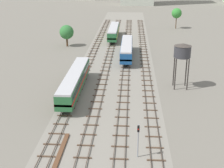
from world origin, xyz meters
name	(u,v)px	position (x,y,z in m)	size (l,w,h in m)	color
ground_plane	(117,60)	(0.00, 56.00, 0.00)	(480.00, 480.00, 0.00)	slate
ballast_bed	(117,60)	(0.00, 56.00, 0.00)	(18.21, 176.00, 0.01)	gray
track_far_left	(91,58)	(-7.10, 57.00, 0.14)	(2.40, 126.00, 0.29)	#47382D
track_left	(108,58)	(-2.37, 57.00, 0.14)	(2.40, 126.00, 0.29)	#47382D
track_centre_left	(126,59)	(2.37, 57.00, 0.14)	(2.40, 126.00, 0.29)	#47382D
track_centre	(144,59)	(7.10, 57.00, 0.14)	(2.40, 126.00, 0.29)	#47382D
passenger_coach_far_left_nearest	(75,80)	(-7.10, 32.66, 2.61)	(2.96, 22.00, 3.80)	#286638
diesel_railcar_centre_left_near	(127,48)	(2.37, 58.23, 2.60)	(2.96, 20.50, 3.80)	#194C8C
diesel_railcar_left_mid	(114,31)	(-2.37, 81.01, 2.60)	(2.96, 20.50, 3.80)	#286638
water_tower	(182,51)	(13.56, 36.85, 7.55)	(3.42, 3.42, 9.14)	#2D2826
signal_post_nearest	(138,137)	(4.74, 11.15, 3.03)	(0.28, 0.47, 4.71)	gray
lineside_tree_0	(177,13)	(20.53, 100.82, 5.83)	(3.81, 3.81, 7.76)	#4C331E
lineside_tree_1	(67,32)	(-15.88, 70.06, 4.27)	(4.25, 4.25, 6.43)	#4C331E
spare_rail_bundle	(60,153)	(-5.44, 11.35, 0.12)	(0.60, 10.00, 0.24)	brown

